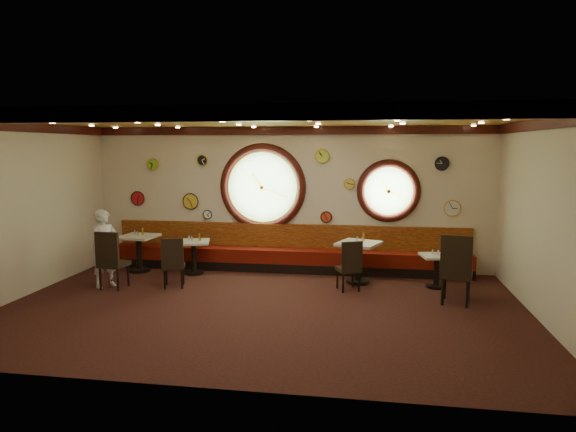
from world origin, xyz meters
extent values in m
cube|color=black|center=(0.00, 0.00, 0.00)|extent=(9.00, 6.00, 0.00)
cube|color=#C18936|center=(0.00, 0.00, 3.20)|extent=(9.00, 6.00, 0.02)
cube|color=beige|center=(0.00, 3.00, 1.60)|extent=(9.00, 0.02, 3.20)
cube|color=beige|center=(0.00, -3.00, 1.60)|extent=(9.00, 0.02, 3.20)
cube|color=beige|center=(-4.50, 0.00, 1.60)|extent=(0.02, 6.00, 3.20)
cube|color=beige|center=(4.50, 0.00, 1.60)|extent=(0.02, 6.00, 3.20)
cube|color=#340E09|center=(0.00, 2.95, 3.11)|extent=(9.00, 0.10, 0.18)
cube|color=#340E09|center=(0.00, -2.95, 3.11)|extent=(9.00, 0.10, 0.18)
cube|color=#340E09|center=(-4.45, 0.00, 3.11)|extent=(0.10, 6.00, 0.18)
cube|color=#340E09|center=(4.45, 0.00, 3.11)|extent=(0.10, 6.00, 0.18)
cube|color=black|center=(0.00, 2.72, 0.10)|extent=(8.00, 0.55, 0.20)
cube|color=#5A0F07|center=(0.00, 2.72, 0.35)|extent=(8.00, 0.55, 0.30)
cube|color=#630F07|center=(0.00, 2.94, 0.75)|extent=(8.00, 0.10, 0.55)
cylinder|color=#8ABD71|center=(-0.60, 3.00, 1.85)|extent=(1.66, 0.02, 1.66)
torus|color=#340E09|center=(-0.60, 2.98, 1.85)|extent=(1.98, 0.18, 1.98)
torus|color=gold|center=(-0.60, 2.95, 1.85)|extent=(1.61, 0.03, 1.61)
cylinder|color=#8ABD71|center=(2.20, 3.00, 1.80)|extent=(1.10, 0.02, 1.10)
torus|color=#340E09|center=(2.20, 2.98, 1.80)|extent=(1.38, 0.18, 1.38)
torus|color=gold|center=(2.20, 2.95, 1.80)|extent=(1.09, 0.03, 1.09)
cylinder|color=black|center=(3.30, 2.96, 2.40)|extent=(0.28, 0.03, 0.28)
cylinder|color=#B3DF45|center=(0.75, 2.96, 2.55)|extent=(0.30, 0.03, 0.30)
cylinder|color=#DCCA49|center=(1.35, 2.96, 1.95)|extent=(0.22, 0.03, 0.22)
cylinder|color=gold|center=(-2.30, 2.96, 1.50)|extent=(0.36, 0.03, 0.36)
cylinder|color=#7ABC25|center=(-3.20, 2.96, 2.35)|extent=(0.26, 0.03, 0.26)
cylinder|color=red|center=(-3.60, 2.96, 1.55)|extent=(0.32, 0.03, 0.32)
cylinder|color=red|center=(0.85, 2.96, 1.20)|extent=(0.24, 0.03, 0.24)
cylinder|color=white|center=(3.55, 2.96, 1.45)|extent=(0.34, 0.03, 0.34)
cylinder|color=black|center=(-2.00, 2.96, 2.45)|extent=(0.24, 0.03, 0.24)
cylinder|color=white|center=(-1.90, 2.96, 1.20)|extent=(0.20, 0.03, 0.20)
cylinder|color=black|center=(-3.24, 2.15, 0.03)|extent=(0.47, 0.47, 0.06)
cylinder|color=black|center=(-3.24, 2.15, 0.40)|extent=(0.13, 0.13, 0.74)
cube|color=silver|center=(-3.24, 2.15, 0.79)|extent=(0.80, 0.80, 0.05)
cylinder|color=black|center=(-1.96, 2.13, 0.03)|extent=(0.42, 0.42, 0.06)
cylinder|color=black|center=(-1.96, 2.13, 0.36)|extent=(0.11, 0.11, 0.67)
cube|color=silver|center=(-1.96, 2.13, 0.71)|extent=(0.82, 0.82, 0.05)
cylinder|color=black|center=(1.60, 1.91, 0.03)|extent=(0.48, 0.48, 0.07)
cylinder|color=black|center=(1.60, 1.91, 0.42)|extent=(0.13, 0.13, 0.77)
cube|color=silver|center=(1.60, 1.91, 0.82)|extent=(0.99, 0.99, 0.05)
cylinder|color=black|center=(3.12, 1.81, 0.03)|extent=(0.37, 0.37, 0.05)
cylinder|color=black|center=(3.12, 1.81, 0.32)|extent=(0.10, 0.10, 0.60)
cube|color=silver|center=(3.12, 1.81, 0.63)|extent=(0.69, 0.69, 0.04)
cube|color=black|center=(-3.12, 0.78, 0.48)|extent=(0.51, 0.51, 0.08)
cube|color=black|center=(-3.13, 0.57, 0.83)|extent=(0.48, 0.10, 0.63)
cube|color=black|center=(-2.00, 1.06, 0.42)|extent=(0.52, 0.52, 0.07)
cube|color=black|center=(-1.95, 0.88, 0.73)|extent=(0.42, 0.17, 0.55)
cube|color=black|center=(1.41, 1.36, 0.41)|extent=(0.54, 0.54, 0.07)
cube|color=black|center=(1.49, 1.20, 0.72)|extent=(0.40, 0.22, 0.54)
cube|color=black|center=(3.33, 0.81, 0.52)|extent=(0.63, 0.63, 0.09)
cube|color=black|center=(3.28, 0.59, 0.91)|extent=(0.53, 0.18, 0.68)
cylinder|color=#BCBDC1|center=(-3.36, 2.26, 0.87)|extent=(0.04, 0.04, 0.10)
cylinder|color=silver|center=(-2.08, 2.20, 0.79)|extent=(0.04, 0.04, 0.11)
cylinder|color=silver|center=(1.56, 1.97, 0.90)|extent=(0.04, 0.04, 0.10)
cylinder|color=silver|center=(3.04, 1.88, 0.70)|extent=(0.03, 0.03, 0.10)
cylinder|color=silver|center=(-3.25, 2.15, 0.86)|extent=(0.04, 0.04, 0.10)
cylinder|color=silver|center=(-1.99, 2.12, 0.78)|extent=(0.04, 0.04, 0.10)
cylinder|color=silver|center=(1.67, 1.92, 0.90)|extent=(0.04, 0.04, 0.11)
cylinder|color=silver|center=(3.14, 1.82, 0.71)|extent=(0.04, 0.04, 0.11)
cylinder|color=gold|center=(-3.18, 2.26, 0.89)|extent=(0.05, 0.05, 0.15)
cylinder|color=gold|center=(-1.82, 2.15, 0.82)|extent=(0.05, 0.05, 0.17)
cylinder|color=gold|center=(1.69, 2.03, 0.93)|extent=(0.05, 0.05, 0.17)
cylinder|color=#C77E2E|center=(3.22, 1.89, 0.73)|extent=(0.04, 0.04, 0.14)
imported|color=white|center=(-3.34, 0.87, 0.77)|extent=(0.62, 0.67, 1.54)
camera|label=1|loc=(1.78, -8.36, 2.75)|focal=32.00mm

